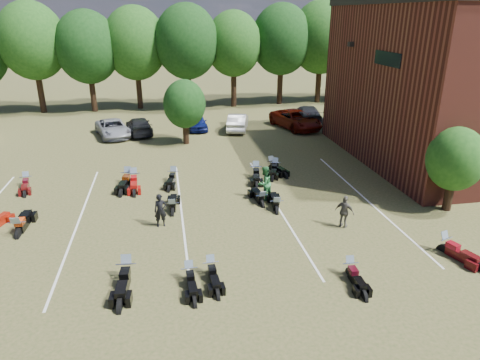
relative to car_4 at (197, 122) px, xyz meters
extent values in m
plane|color=brown|center=(0.80, -19.75, -0.66)|extent=(160.00, 160.00, 0.00)
imported|color=#95969D|center=(-6.98, -1.09, 0.01)|extent=(3.55, 5.30, 1.35)
imported|color=black|center=(-4.89, -0.67, 0.01)|extent=(2.59, 4.90, 1.36)
imported|color=#0C1455|center=(0.00, 0.00, 0.00)|extent=(1.71, 3.95, 1.33)
imported|color=silver|center=(3.46, -0.90, 0.06)|extent=(2.62, 4.65, 1.45)
imported|color=#5B0E05|center=(8.60, -1.11, 0.12)|extent=(4.04, 6.13, 1.56)
imported|color=#3A3A3F|center=(10.23, 0.71, 0.12)|extent=(2.77, 5.59, 1.56)
imported|color=black|center=(-3.22, -18.00, 0.15)|extent=(0.64, 0.46, 1.62)
imported|color=#2A7038|center=(2.33, -15.83, 0.28)|extent=(1.17, 1.12, 1.90)
imported|color=#555149|center=(5.29, -19.63, 0.13)|extent=(0.93, 0.92, 1.58)
cube|color=black|center=(10.15, -7.75, 6.84)|extent=(0.30, 0.40, 0.30)
cube|color=black|center=(10.27, -12.75, 6.34)|extent=(0.06, 3.00, 0.80)
cylinder|color=black|center=(-15.20, 9.25, 1.38)|extent=(0.58, 0.58, 4.08)
ellipsoid|color=#1E4C19|center=(-15.20, 9.25, 5.67)|extent=(6.00, 6.00, 6.90)
cylinder|color=black|center=(-10.20, 9.25, 1.38)|extent=(0.57, 0.58, 4.08)
ellipsoid|color=#1E4C19|center=(-10.20, 9.25, 5.67)|extent=(6.00, 6.00, 6.90)
cylinder|color=black|center=(-5.20, 9.25, 1.38)|extent=(0.57, 0.58, 4.08)
ellipsoid|color=#1E4C19|center=(-5.20, 9.25, 5.67)|extent=(6.00, 6.00, 6.90)
cylinder|color=black|center=(-0.20, 9.25, 1.38)|extent=(0.58, 0.58, 4.08)
ellipsoid|color=#1E4C19|center=(-0.20, 9.25, 5.67)|extent=(6.00, 6.00, 6.90)
cylinder|color=black|center=(4.80, 9.25, 1.38)|extent=(0.57, 0.58, 4.08)
ellipsoid|color=#1E4C19|center=(4.80, 9.25, 5.67)|extent=(6.00, 6.00, 6.90)
cylinder|color=black|center=(9.80, 9.25, 1.38)|extent=(0.57, 0.58, 4.08)
ellipsoid|color=#1E4C19|center=(9.80, 9.25, 5.67)|extent=(6.00, 6.00, 6.90)
cylinder|color=black|center=(14.80, 9.25, 1.38)|extent=(0.57, 0.58, 4.08)
ellipsoid|color=#1E4C19|center=(14.80, 9.25, 5.67)|extent=(6.00, 6.00, 6.90)
cylinder|color=black|center=(19.80, 9.25, 1.38)|extent=(0.58, 0.58, 4.08)
ellipsoid|color=#1E4C19|center=(19.80, 9.25, 5.67)|extent=(6.00, 6.00, 6.90)
cylinder|color=black|center=(24.80, 9.25, 1.38)|extent=(0.58, 0.58, 4.08)
ellipsoid|color=#1E4C19|center=(24.80, 9.25, 5.67)|extent=(6.00, 6.00, 6.90)
cylinder|color=black|center=(11.30, -18.75, 0.19)|extent=(0.24, 0.24, 1.71)
sphere|color=#1E4C19|center=(11.30, -18.75, 2.10)|extent=(2.80, 2.80, 2.80)
cylinder|color=black|center=(-1.20, -4.25, 0.29)|extent=(0.24, 0.24, 1.90)
sphere|color=#1E4C19|center=(-1.20, -4.25, 2.44)|extent=(3.20, 3.20, 3.20)
cube|color=silver|center=(-7.20, -16.75, -0.66)|extent=(0.10, 14.00, 0.01)
cube|color=silver|center=(-2.20, -16.75, -0.66)|extent=(0.10, 14.00, 0.01)
cube|color=silver|center=(2.80, -16.75, -0.66)|extent=(0.10, 14.00, 0.01)
cube|color=silver|center=(7.80, -16.75, -0.66)|extent=(0.10, 14.00, 0.01)
camera|label=1|loc=(-2.74, -36.60, 8.80)|focal=32.00mm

